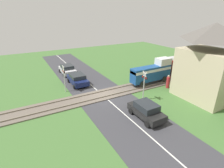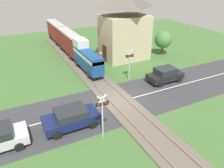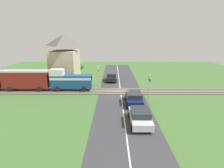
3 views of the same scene
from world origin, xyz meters
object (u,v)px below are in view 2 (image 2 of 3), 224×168
(station_building, at_px, (125,28))
(crossing_signal_west_approach, at_px, (102,111))
(train, at_px, (68,41))
(pedestrian_by_station, at_px, (101,60))
(crossing_signal_east_approach, at_px, (130,61))
(car_far_side, at_px, (165,75))
(car_near_crossing, at_px, (71,118))

(station_building, bearing_deg, crossing_signal_west_approach, -124.94)
(train, relative_size, pedestrian_by_station, 11.57)
(crossing_signal_west_approach, distance_m, crossing_signal_east_approach, 9.56)
(pedestrian_by_station, bearing_deg, car_far_side, -59.36)
(train, xyz_separation_m, car_near_crossing, (-4.74, -16.04, -1.11))
(car_near_crossing, distance_m, crossing_signal_east_approach, 9.48)
(station_building, bearing_deg, crossing_signal_east_approach, -115.27)
(train, distance_m, station_building, 8.10)
(car_near_crossing, relative_size, car_far_side, 1.07)
(car_near_crossing, height_order, car_far_side, car_far_side)
(car_near_crossing, relative_size, crossing_signal_east_approach, 1.20)
(car_far_side, bearing_deg, station_building, 91.14)
(train, height_order, pedestrian_by_station, train)
(car_near_crossing, bearing_deg, station_building, 45.87)
(car_near_crossing, relative_size, pedestrian_by_station, 2.31)
(train, height_order, car_far_side, train)
(train, relative_size, car_far_side, 5.38)
(train, distance_m, crossing_signal_west_approach, 18.44)
(car_near_crossing, height_order, crossing_signal_east_approach, crossing_signal_east_approach)
(crossing_signal_east_approach, bearing_deg, train, 106.10)
(train, xyz_separation_m, pedestrian_by_station, (2.11, -6.14, -1.09))
(car_near_crossing, distance_m, car_far_side, 11.39)
(train, height_order, crossing_signal_east_approach, train)
(pedestrian_by_station, bearing_deg, crossing_signal_west_approach, -113.78)
(crossing_signal_east_approach, xyz_separation_m, station_building, (2.92, 6.19, 1.90))
(train, distance_m, car_far_side, 14.62)
(crossing_signal_west_approach, bearing_deg, station_building, 55.06)
(crossing_signal_west_approach, xyz_separation_m, crossing_signal_east_approach, (6.38, 7.12, 0.00))
(train, relative_size, car_near_crossing, 5.02)
(crossing_signal_west_approach, bearing_deg, train, 80.05)
(car_near_crossing, xyz_separation_m, car_far_side, (11.02, 2.88, 0.02))
(car_near_crossing, bearing_deg, train, 73.53)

